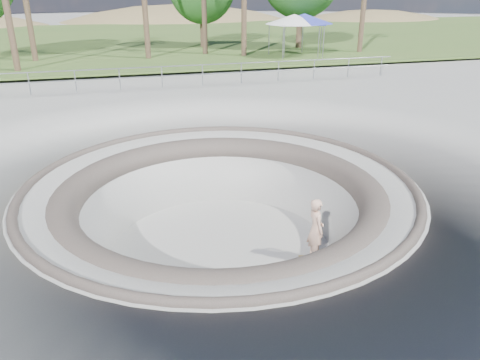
{
  "coord_description": "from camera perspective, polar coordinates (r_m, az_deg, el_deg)",
  "views": [
    {
      "loc": [
        -2.56,
        -11.0,
        4.83
      ],
      "look_at": [
        0.63,
        0.31,
        -0.1
      ],
      "focal_mm": 35.0,
      "sensor_mm": 36.0,
      "label": 1
    }
  ],
  "objects": [
    {
      "name": "skater",
      "position": [
        12.2,
        9.22,
        -5.96
      ],
      "size": [
        0.42,
        0.63,
        1.7
      ],
      "primitive_type": "imported",
      "rotation": [
        0.0,
        0.0,
        1.54
      ],
      "color": "#D9A88C",
      "rests_on": "skateboard"
    },
    {
      "name": "canopy_blue",
      "position": [
        33.49,
        7.85,
        18.89
      ],
      "size": [
        5.06,
        5.06,
        2.75
      ],
      "color": "gray",
      "rests_on": "ground"
    },
    {
      "name": "ground",
      "position": [
        12.28,
        -2.44,
        -0.43
      ],
      "size": [
        180.0,
        180.0,
        0.0
      ],
      "primitive_type": "plane",
      "color": "#9A9A95",
      "rests_on": "ground"
    },
    {
      "name": "distant_hills",
      "position": [
        69.48,
        -10.56,
        12.57
      ],
      "size": [
        103.2,
        45.0,
        28.6
      ],
      "color": "olive",
      "rests_on": "ground"
    },
    {
      "name": "canopy_white",
      "position": [
        33.1,
        6.61,
        18.87
      ],
      "size": [
        5.39,
        5.39,
        2.72
      ],
      "color": "gray",
      "rests_on": "ground"
    },
    {
      "name": "grass_strip",
      "position": [
        45.31,
        -12.98,
        16.38
      ],
      "size": [
        180.0,
        36.0,
        0.12
      ],
      "color": "#3E5C25",
      "rests_on": "ground"
    },
    {
      "name": "skateboard",
      "position": [
        12.64,
        8.98,
        -9.4
      ],
      "size": [
        0.82,
        0.45,
        0.08
      ],
      "color": "olive",
      "rests_on": "ground"
    },
    {
      "name": "safety_railing",
      "position": [
        23.51,
        -9.48,
        12.32
      ],
      "size": [
        25.0,
        0.06,
        1.03
      ],
      "color": "gray",
      "rests_on": "ground"
    },
    {
      "name": "skate_bowl",
      "position": [
        13.11,
        -2.31,
        -7.79
      ],
      "size": [
        14.0,
        14.0,
        4.1
      ],
      "color": "#9A9A95",
      "rests_on": "ground"
    }
  ]
}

